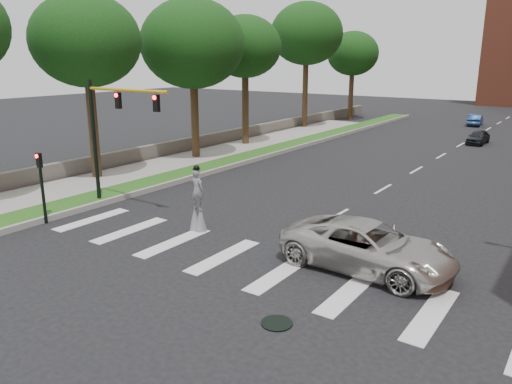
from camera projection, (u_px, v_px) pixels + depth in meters
The scene contains 17 objects.
ground_plane at pixel (235, 274), 17.26m from camera, with size 160.00×160.00×0.00m, color black.
grass_median at pixel (271, 150), 39.41m from camera, with size 2.00×60.00×0.25m, color #215117.
median_curb at pixel (283, 152), 38.83m from camera, with size 0.20×60.00×0.28m, color #979791.
sidewalk_left at pixel (152, 169), 33.14m from camera, with size 4.00×60.00×0.18m, color gray.
stone_wall at pixel (231, 136), 43.91m from camera, with size 0.50×56.00×1.10m, color #57534B.
manhole at pixel (277, 323), 14.01m from camera, with size 0.90×0.90×0.04m, color black.
traffic_signal at pixel (109, 124), 23.93m from camera, with size 5.30×0.23×6.20m.
secondary_signal at pixel (42, 181), 22.02m from camera, with size 0.25×0.21×3.23m.
stilt_performer at pixel (198, 205), 21.28m from camera, with size 0.84×0.52×2.90m.
suv_crossing at pixel (368, 246), 17.45m from camera, with size 2.82×6.11×1.70m, color #BBB9B1.
car_near at pixel (478, 137), 42.99m from camera, with size 1.39×3.45×1.18m, color black.
car_mid at pixel (475, 120), 54.63m from camera, with size 1.31×3.76×1.24m, color navy.
tree_1 at pixel (86, 41), 28.51m from camera, with size 6.26×6.26×10.84m.
tree_2 at pixel (193, 44), 34.75m from camera, with size 7.30×7.30×11.26m.
tree_3 at pixel (245, 47), 40.32m from camera, with size 5.89×5.89×10.58m.
tree_4 at pixel (307, 34), 50.12m from camera, with size 7.31×7.31×12.65m.
tree_5 at pixel (353, 54), 57.73m from camera, with size 5.95×5.95×10.20m.
Camera 1 is at (9.68, -12.65, 7.25)m, focal length 35.00 mm.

